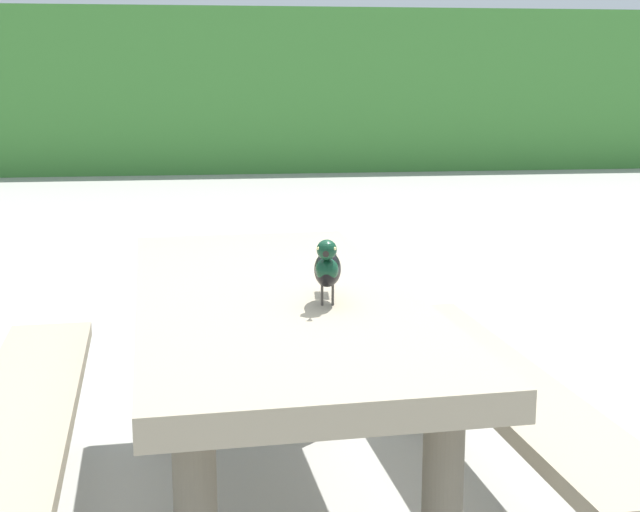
% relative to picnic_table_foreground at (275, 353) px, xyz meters
% --- Properties ---
extents(ground_plane, '(60.00, 60.00, 0.00)m').
position_rel_picnic_table_foreground_xyz_m(ground_plane, '(0.20, 0.15, -0.56)').
color(ground_plane, '#A3A099').
extents(hedge_wall, '(28.00, 2.36, 2.23)m').
position_rel_picnic_table_foreground_xyz_m(hedge_wall, '(0.20, 10.95, 0.56)').
color(hedge_wall, '#428438').
rests_on(hedge_wall, ground).
extents(picnic_table_foreground, '(1.78, 1.84, 0.74)m').
position_rel_picnic_table_foreground_xyz_m(picnic_table_foreground, '(0.00, 0.00, 0.00)').
color(picnic_table_foreground, gray).
rests_on(picnic_table_foreground, ground).
extents(bird_grackle, '(0.10, 0.29, 0.18)m').
position_rel_picnic_table_foreground_xyz_m(bird_grackle, '(0.12, -0.19, 0.29)').
color(bird_grackle, black).
rests_on(bird_grackle, picnic_table_foreground).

